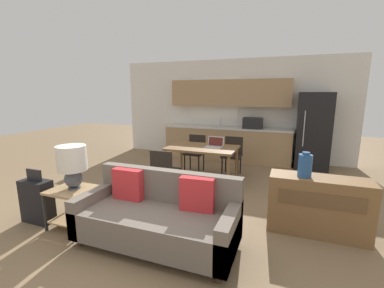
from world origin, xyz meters
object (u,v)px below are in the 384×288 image
at_px(dining_table, 202,150).
at_px(laptop, 215,145).
at_px(dining_chair_far_right, 232,153).
at_px(dining_chair_near_left, 164,170).
at_px(vase, 305,165).
at_px(suitcase, 37,201).
at_px(side_table, 72,201).
at_px(table_lamp, 72,163).
at_px(couch, 159,216).
at_px(dining_chair_far_left, 195,151).
at_px(credenza, 318,206).
at_px(refrigerator, 313,131).

relative_size(dining_table, laptop, 3.98).
bearing_deg(dining_chair_far_right, dining_chair_near_left, -117.43).
distance_m(dining_table, vase, 2.20).
bearing_deg(suitcase, dining_chair_far_right, 55.91).
bearing_deg(side_table, table_lamp, 33.56).
relative_size(side_table, laptop, 1.60).
relative_size(dining_table, couch, 0.71).
height_order(side_table, table_lamp, table_lamp).
bearing_deg(vase, table_lamp, -162.04).
distance_m(dining_table, laptop, 0.27).
relative_size(dining_chair_far_right, laptop, 2.48).
height_order(table_lamp, dining_chair_far_right, table_lamp).
distance_m(table_lamp, dining_chair_far_left, 3.07).
bearing_deg(suitcase, dining_chair_far_left, 67.89).
xyz_separation_m(side_table, table_lamp, (0.04, 0.03, 0.53)).
distance_m(side_table, dining_chair_far_left, 3.08).
height_order(dining_chair_far_left, suitcase, dining_chair_far_left).
xyz_separation_m(credenza, dining_chair_far_left, (-2.41, 2.02, 0.10)).
height_order(dining_chair_near_left, dining_chair_far_right, same).
relative_size(table_lamp, dining_chair_far_left, 0.70).
bearing_deg(credenza, table_lamp, -162.58).
height_order(couch, dining_chair_far_left, couch).
height_order(refrigerator, dining_chair_near_left, refrigerator).
height_order(table_lamp, laptop, table_lamp).
bearing_deg(dining_chair_far_left, refrigerator, 26.73).
xyz_separation_m(dining_chair_near_left, laptop, (0.66, 0.89, 0.33)).
xyz_separation_m(vase, dining_chair_far_right, (-1.35, 2.09, -0.42)).
distance_m(couch, laptop, 2.28).
xyz_separation_m(refrigerator, laptop, (-1.88, -1.94, -0.10)).
height_order(couch, credenza, couch).
distance_m(dining_chair_near_left, dining_chair_far_right, 1.85).
bearing_deg(dining_chair_far_right, suitcase, -123.84).
bearing_deg(side_table, credenza, 17.65).
bearing_deg(couch, dining_chair_far_right, 85.15).
distance_m(dining_chair_near_left, suitcase, 1.94).
xyz_separation_m(dining_table, vase, (1.78, -1.28, 0.21)).
distance_m(side_table, vase, 3.09).
xyz_separation_m(couch, laptop, (0.05, 2.24, 0.46)).
xyz_separation_m(dining_table, credenza, (1.98, -1.24, -0.31)).
distance_m(side_table, laptop, 2.69).
xyz_separation_m(side_table, vase, (2.89, 0.95, 0.54)).
distance_m(couch, side_table, 1.29).
distance_m(dining_table, dining_chair_far_left, 0.91).
distance_m(vase, dining_chair_far_left, 3.04).
relative_size(table_lamp, laptop, 1.73).
bearing_deg(vase, dining_table, 144.43).
bearing_deg(suitcase, refrigerator, 48.66).
distance_m(dining_chair_far_left, suitcase, 3.32).
distance_m(couch, dining_chair_far_left, 3.00).
distance_m(table_lamp, laptop, 2.62).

